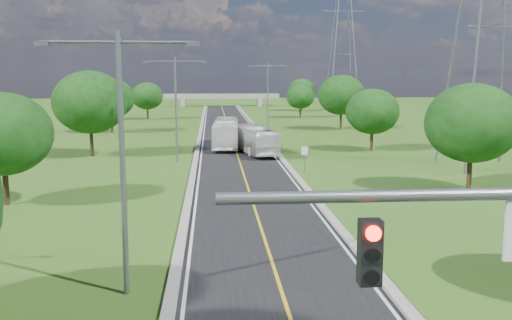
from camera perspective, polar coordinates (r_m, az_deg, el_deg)
The scene contains 22 objects.
ground at distance 69.99m, azimuth -2.28°, elevation 1.69°, with size 260.00×260.00×0.00m, color #355518.
road at distance 75.95m, azimuth -2.45°, elevation 2.26°, with size 8.00×150.00×0.06m, color black.
curb_left at distance 75.91m, azimuth -5.66°, elevation 2.28°, with size 0.50×150.00×0.22m, color gray.
curb_right at distance 76.20m, azimuth 0.74°, elevation 2.35°, with size 0.50×150.00×0.22m, color gray.
speed_limit_sign at distance 48.55m, azimuth 4.87°, elevation 0.48°, with size 0.55×0.09×2.40m.
overpass at distance 149.58m, azimuth -3.48°, elevation 6.31°, with size 30.00×3.00×3.20m.
streetlight_near_left at distance 21.84m, azimuth -13.28°, elevation 1.77°, with size 5.90×0.25×10.00m.
streetlight_mid_left at distance 54.59m, azimuth -8.04°, elevation 5.91°, with size 5.90×0.25×10.00m.
streetlight_far_right at distance 87.89m, azimuth 1.18°, elevation 7.00°, with size 5.90×0.25×10.00m.
power_tower_near at distance 55.51m, azimuth 22.59°, elevation 13.73°, with size 9.00×6.40×28.00m.
power_tower_far at distance 127.80m, azimuth 8.64°, elevation 11.04°, with size 9.00×6.40×28.00m.
tree_lb at distance 39.92m, azimuth -24.01°, elevation 2.40°, with size 6.30×6.30×7.33m.
tree_lc at distance 60.77m, azimuth -16.28°, elevation 5.57°, with size 7.56×7.56×8.79m.
tree_ld at distance 84.73m, azimuth -14.31°, elevation 6.01°, with size 6.72×6.72×7.82m.
tree_le at distance 108.16m, azimuth -10.83°, elevation 6.30°, with size 5.88×5.88×6.84m.
tree_rb at distance 43.76m, azimuth 20.80°, elevation 3.48°, with size 6.72×6.72×7.82m.
tree_rc at distance 64.05m, azimuth 11.57°, elevation 4.77°, with size 5.88×5.88×6.84m.
tree_rd at distance 87.72m, azimuth 8.52°, elevation 6.46°, with size 7.14×7.14×8.30m.
tree_re at distance 110.85m, azimuth 4.45°, elevation 6.32°, with size 5.46×5.46×6.35m.
tree_rf at distance 131.12m, azimuth 4.62°, elevation 6.95°, with size 6.30×6.30×7.33m.
bus_outbound at distance 60.24m, azimuth -0.02°, elevation 2.02°, with size 2.44×10.43×2.90m, color silver.
bus_inbound at distance 65.58m, azimuth -3.04°, elevation 2.70°, with size 2.74×11.72×3.27m, color white.
Camera 1 is at (-2.65, -9.43, 8.47)m, focal length 40.00 mm.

